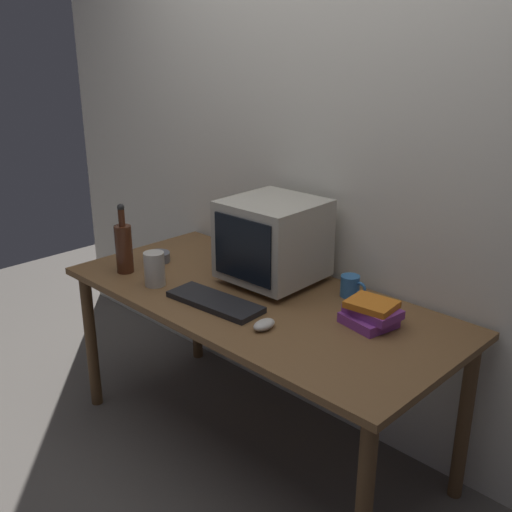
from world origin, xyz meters
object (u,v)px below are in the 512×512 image
at_px(keyboard, 215,302).
at_px(book_stack, 371,313).
at_px(crt_monitor, 273,240).
at_px(bottle_short, 231,239).
at_px(bottle_tall, 124,247).
at_px(cd_spindle, 157,257).
at_px(mug, 351,286).
at_px(metal_canister, 154,269).
at_px(computer_mouse, 264,325).

distance_m(keyboard, book_stack, 0.62).
height_order(crt_monitor, keyboard, crt_monitor).
bearing_deg(bottle_short, bottle_tall, -106.94).
relative_size(book_stack, cd_spindle, 1.79).
bearing_deg(keyboard, crt_monitor, 85.24).
height_order(mug, cd_spindle, mug).
distance_m(keyboard, metal_canister, 0.35).
relative_size(bottle_short, cd_spindle, 1.65).
bearing_deg(computer_mouse, book_stack, 46.20).
xyz_separation_m(keyboard, cd_spindle, (-0.57, 0.14, 0.01)).
bearing_deg(computer_mouse, keyboard, 173.30).
height_order(mug, metal_canister, metal_canister).
xyz_separation_m(bottle_short, cd_spindle, (-0.16, -0.33, -0.05)).
bearing_deg(crt_monitor, bottle_short, 162.49).
height_order(computer_mouse, bottle_tall, bottle_tall).
bearing_deg(bottle_short, metal_canister, -82.52).
bearing_deg(bottle_short, mug, -1.15).
xyz_separation_m(book_stack, cd_spindle, (-1.12, -0.15, -0.02)).
bearing_deg(cd_spindle, book_stack, 7.79).
xyz_separation_m(book_stack, metal_canister, (-0.89, -0.34, 0.03)).
bearing_deg(metal_canister, book_stack, 20.66).
height_order(bottle_tall, cd_spindle, bottle_tall).
bearing_deg(mug, book_stack, -37.59).
xyz_separation_m(bottle_short, book_stack, (0.96, -0.18, -0.03)).
distance_m(book_stack, cd_spindle, 1.13).
bearing_deg(metal_canister, bottle_short, 97.48).
relative_size(cd_spindle, metal_canister, 0.80).
relative_size(crt_monitor, bottle_short, 2.02).
bearing_deg(mug, crt_monitor, -161.45).
bearing_deg(metal_canister, crt_monitor, 48.66).
relative_size(crt_monitor, mug, 3.33).
bearing_deg(computer_mouse, crt_monitor, 125.72).
bearing_deg(bottle_short, computer_mouse, -34.78).
xyz_separation_m(bottle_short, metal_canister, (0.07, -0.52, 0.00)).
bearing_deg(crt_monitor, mug, 18.55).
height_order(crt_monitor, book_stack, crt_monitor).
height_order(bottle_short, book_stack, bottle_short).
distance_m(keyboard, bottle_tall, 0.58).
xyz_separation_m(bottle_tall, cd_spindle, (-0.00, 0.18, -0.10)).
xyz_separation_m(keyboard, mug, (0.34, 0.45, 0.03)).
bearing_deg(bottle_tall, book_stack, 16.85).
distance_m(bottle_short, mug, 0.75).
distance_m(crt_monitor, computer_mouse, 0.49).
relative_size(mug, cd_spindle, 1.00).
height_order(book_stack, metal_canister, metal_canister).
xyz_separation_m(mug, cd_spindle, (-0.91, -0.32, -0.02)).
relative_size(keyboard, mug, 3.50).
bearing_deg(book_stack, crt_monitor, 174.78).
bearing_deg(cd_spindle, crt_monitor, 19.69).
height_order(crt_monitor, bottle_tall, crt_monitor).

